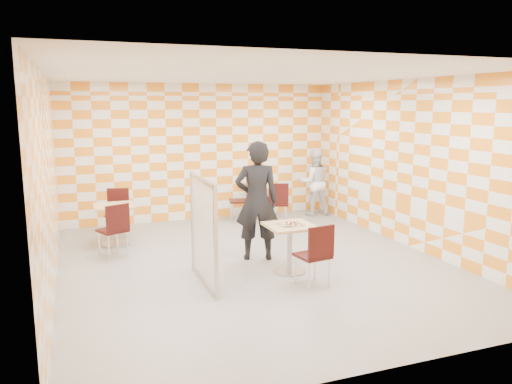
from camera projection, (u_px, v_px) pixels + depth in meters
room_shell at (243, 168)px, 8.33m from camera, size 7.00×7.00×7.00m
main_table at (290, 240)px, 7.63m from camera, size 0.70×0.70×0.75m
second_table at (264, 196)px, 11.27m from camera, size 0.70×0.70×0.75m
empty_table at (115, 218)px, 9.10m from camera, size 0.70×0.70×0.75m
chair_main_front at (316, 251)px, 6.94m from camera, size 0.48×0.49×0.92m
chair_second_front at (278, 200)px, 10.57m from camera, size 0.53×0.54×0.92m
chair_second_side at (243, 197)px, 10.99m from camera, size 0.52×0.51×0.92m
chair_empty_near at (115, 226)px, 8.36m from camera, size 0.56×0.56×0.92m
chair_empty_far at (118, 208)px, 9.78m from camera, size 0.51×0.51×0.92m
partition at (203, 231)px, 7.07m from camera, size 0.08×1.38×1.55m
man_dark at (257, 201)px, 8.21m from camera, size 0.82×0.65×1.98m
man_white at (314, 182)px, 11.53m from camera, size 0.84×0.71×1.55m
pizza_on_foil at (290, 224)px, 7.57m from camera, size 0.40×0.40×0.04m
sport_bottle at (255, 181)px, 11.31m from camera, size 0.06×0.06×0.20m
soda_bottle at (270, 180)px, 11.32m from camera, size 0.07×0.07×0.23m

